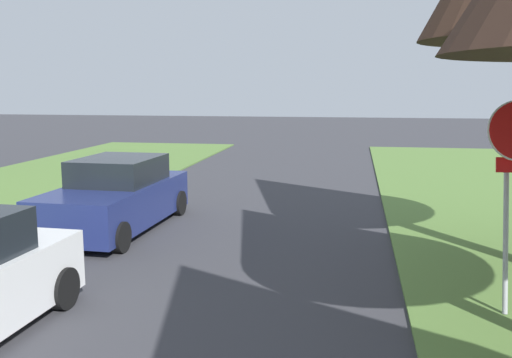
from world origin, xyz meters
TOP-DOWN VIEW (x-y plane):
  - parked_sedan_navy at (-2.33, 11.56)m, footprint 2.08×4.46m

SIDE VIEW (x-z plane):
  - parked_sedan_navy at x=-2.33m, z-range -0.06..1.51m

